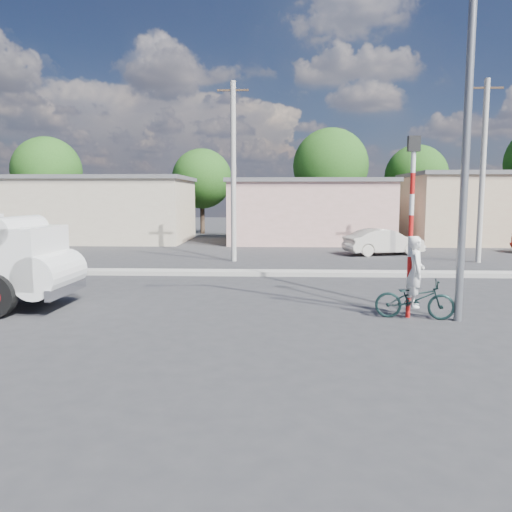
{
  "coord_description": "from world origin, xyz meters",
  "views": [
    {
      "loc": [
        0.0,
        -10.6,
        2.94
      ],
      "look_at": [
        -0.6,
        3.14,
        1.3
      ],
      "focal_mm": 35.0,
      "sensor_mm": 36.0,
      "label": 1
    }
  ],
  "objects_px": {
    "car_cream": "(384,242)",
    "traffic_pole": "(411,211)",
    "cyclist": "(415,284)",
    "streetlight": "(461,107)",
    "bicycle": "(415,299)"
  },
  "relations": [
    {
      "from": "traffic_pole",
      "to": "streetlight",
      "type": "distance_m",
      "value": 2.56
    },
    {
      "from": "bicycle",
      "to": "car_cream",
      "type": "height_order",
      "value": "car_cream"
    },
    {
      "from": "bicycle",
      "to": "streetlight",
      "type": "distance_m",
      "value": 4.55
    },
    {
      "from": "traffic_pole",
      "to": "cyclist",
      "type": "bearing_deg",
      "value": -47.25
    },
    {
      "from": "bicycle",
      "to": "streetlight",
      "type": "relative_size",
      "value": 0.21
    },
    {
      "from": "bicycle",
      "to": "car_cream",
      "type": "relative_size",
      "value": 0.46
    },
    {
      "from": "bicycle",
      "to": "cyclist",
      "type": "distance_m",
      "value": 0.37
    },
    {
      "from": "cyclist",
      "to": "streetlight",
      "type": "height_order",
      "value": "streetlight"
    },
    {
      "from": "car_cream",
      "to": "traffic_pole",
      "type": "bearing_deg",
      "value": 153.56
    },
    {
      "from": "traffic_pole",
      "to": "car_cream",
      "type": "bearing_deg",
      "value": 80.7
    },
    {
      "from": "bicycle",
      "to": "cyclist",
      "type": "bearing_deg",
      "value": 0.0
    },
    {
      "from": "car_cream",
      "to": "streetlight",
      "type": "relative_size",
      "value": 0.44
    },
    {
      "from": "cyclist",
      "to": "traffic_pole",
      "type": "xyz_separation_m",
      "value": [
        -0.12,
        0.13,
        1.74
      ]
    },
    {
      "from": "cyclist",
      "to": "streetlight",
      "type": "bearing_deg",
      "value": -92.96
    },
    {
      "from": "cyclist",
      "to": "car_cream",
      "type": "xyz_separation_m",
      "value": [
        2.07,
        13.49,
        -0.2
      ]
    }
  ]
}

